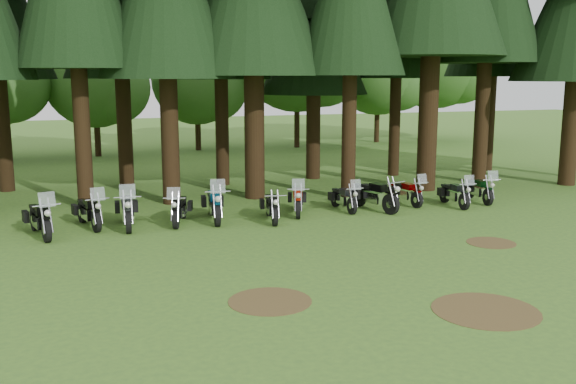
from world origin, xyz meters
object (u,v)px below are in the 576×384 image
motorcycle_7 (344,199)px  motorcycle_8 (374,196)px  motorcycle_3 (180,210)px  motorcycle_4 (214,205)px  motorcycle_10 (454,195)px  motorcycle_0 (40,220)px  motorcycle_2 (127,211)px  motorcycle_6 (298,201)px  motorcycle_5 (272,208)px  motorcycle_11 (479,190)px  motorcycle_9 (406,193)px  motorcycle_1 (89,212)px

motorcycle_7 → motorcycle_8: bearing=-17.7°
motorcycle_8 → motorcycle_3: bearing=163.1°
motorcycle_7 → motorcycle_3: bearing=-179.8°
motorcycle_4 → motorcycle_10: motorcycle_4 is taller
motorcycle_0 → motorcycle_2: (2.57, 0.35, 0.02)m
motorcycle_0 → motorcycle_6: 8.35m
motorcycle_4 → motorcycle_8: size_ratio=1.05×
motorcycle_4 → motorcycle_10: (8.87, -0.59, -0.09)m
motorcycle_8 → motorcycle_5: bearing=170.5°
motorcycle_5 → motorcycle_11: motorcycle_11 is taller
motorcycle_4 → motorcycle_9: 7.34m
motorcycle_3 → motorcycle_11: bearing=18.3°
motorcycle_6 → motorcycle_3: bearing=-159.8°
motorcycle_4 → motorcycle_3: bearing=-170.9°
motorcycle_6 → motorcycle_11: bearing=17.0°
motorcycle_7 → motorcycle_9: size_ratio=0.97×
motorcycle_0 → motorcycle_3: size_ratio=1.12×
motorcycle_4 → motorcycle_8: 5.75m
motorcycle_10 → motorcycle_11: size_ratio=0.97×
motorcycle_6 → motorcycle_10: bearing=12.6°
motorcycle_8 → motorcycle_10: motorcycle_10 is taller
motorcycle_4 → motorcycle_9: bearing=9.2°
motorcycle_6 → motorcycle_11: size_ratio=1.03×
motorcycle_0 → motorcycle_2: bearing=-5.2°
motorcycle_1 → motorcycle_5: bearing=-23.6°
motorcycle_5 → motorcycle_10: motorcycle_10 is taller
motorcycle_1 → motorcycle_5: 5.84m
motorcycle_9 → motorcycle_11: 2.93m
motorcycle_1 → motorcycle_9: 11.30m
motorcycle_6 → motorcycle_8: bearing=12.4°
motorcycle_2 → motorcycle_7: (7.53, 0.06, -0.10)m
motorcycle_8 → motorcycle_11: motorcycle_11 is taller
motorcycle_3 → motorcycle_7: 5.88m
motorcycle_7 → motorcycle_8: motorcycle_7 is taller
motorcycle_5 → motorcycle_1: bearing=-179.7°
motorcycle_9 → motorcycle_3: bearing=176.5°
motorcycle_6 → motorcycle_7: motorcycle_6 is taller
motorcycle_1 → motorcycle_8: size_ratio=0.96×
motorcycle_7 → motorcycle_9: 2.63m
motorcycle_6 → motorcycle_0: bearing=-158.3°
motorcycle_4 → motorcycle_10: size_ratio=1.21×
motorcycle_3 → motorcycle_6: size_ratio=0.98×
motorcycle_7 → motorcycle_2: bearing=179.7°
motorcycle_0 → motorcycle_9: (12.72, 0.63, -0.08)m
motorcycle_7 → motorcycle_10: 4.21m
motorcycle_0 → motorcycle_4: size_ratio=0.96×
motorcycle_1 → motorcycle_9: size_ratio=1.11×
motorcycle_0 → motorcycle_2: size_ratio=0.97×
motorcycle_5 → motorcycle_6: bearing=41.5°
motorcycle_8 → motorcycle_10: bearing=-21.3°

